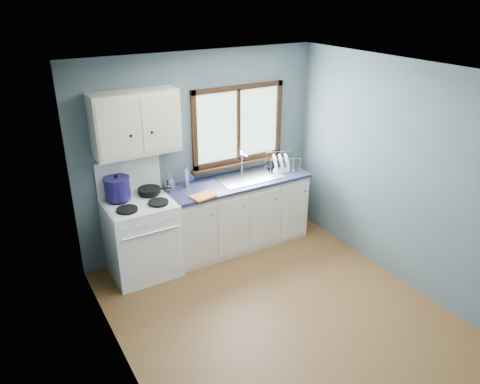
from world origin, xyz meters
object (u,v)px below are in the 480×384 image
gas_range (142,236)px  base_cabinets (237,216)px  sink (249,182)px  stockpot (117,188)px  thermos (186,177)px  skillet (150,190)px  utensil_crock (170,184)px  dish_rack (282,165)px

gas_range → base_cabinets: 1.31m
sink → stockpot: stockpot is taller
gas_range → thermos: bearing=12.4°
skillet → thermos: 0.48m
base_cabinets → utensil_crock: 1.04m
base_cabinets → dish_rack: dish_rack is taller
gas_range → base_cabinets: size_ratio=0.74×
base_cabinets → dish_rack: 0.91m
sink → thermos: (-0.82, 0.13, 0.20)m
base_cabinets → thermos: bearing=168.8°
base_cabinets → stockpot: 1.64m
stockpot → thermos: stockpot is taller
sink → skillet: bearing=175.1°
base_cabinets → sink: 0.48m
thermos → sink: bearing=-8.8°
gas_range → base_cabinets: bearing=0.8°
gas_range → sink: 1.53m
utensil_crock → dish_rack: utensil_crock is taller
skillet → thermos: bearing=15.3°
base_cabinets → skillet: 1.26m
dish_rack → base_cabinets: bearing=-156.9°
sink → utensil_crock: 1.05m
sink → skillet: sink is taller
thermos → base_cabinets: bearing=-11.2°
stockpot → utensil_crock: (0.64, 0.02, -0.09)m
stockpot → base_cabinets: bearing=-4.9°
utensil_crock → dish_rack: bearing=-4.1°
gas_range → utensil_crock: 0.70m
skillet → stockpot: (-0.37, 0.02, 0.10)m
base_cabinets → thermos: (-0.64, 0.13, 0.65)m
gas_range → thermos: 0.88m
skillet → dish_rack: size_ratio=0.84×
sink → stockpot: bearing=175.6°
gas_range → stockpot: size_ratio=3.86×
stockpot → utensil_crock: size_ratio=0.95×
utensil_crock → gas_range: bearing=-160.2°
gas_range → stockpot: (-0.18, 0.15, 0.60)m
base_cabinets → thermos: thermos is taller
skillet → base_cabinets: bearing=7.8°
base_cabinets → stockpot: size_ratio=5.26×
base_cabinets → skillet: bearing=174.3°
stockpot → utensil_crock: bearing=1.7°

